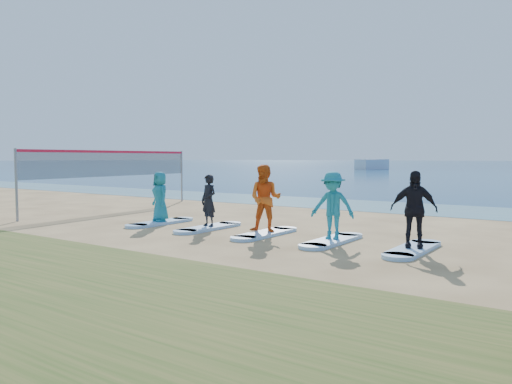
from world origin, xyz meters
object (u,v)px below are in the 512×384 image
Objects in this scene: student_2 at (265,198)px; surfboard_3 at (332,241)px; student_1 at (209,200)px; surfboard_4 at (413,249)px; student_4 at (414,209)px; volleyball_net at (114,164)px; student_0 at (160,197)px; surfboard_1 at (209,228)px; boat_offshore_a at (372,169)px; surfboard_0 at (161,223)px; surfboard_2 at (265,234)px; student_3 at (333,205)px.

student_2 is 0.86× the size of surfboard_3.
student_1 is 4.24m from surfboard_3.
student_4 reaches higher than surfboard_4.
volleyball_net reaches higher than student_4.
student_0 is at bearing -23.42° from volleyball_net.
student_0 reaches higher than surfboard_1.
student_1 is (24.36, -73.39, 0.88)m from boat_offshore_a.
surfboard_0 is at bearing 0.00° from student_0.
student_0 is 4.16m from student_2.
student_0 reaches higher than surfboard_0.
student_1 is at bearing 161.10° from student_2.
surfboard_0 is at bearing 180.00° from surfboard_4.
surfboard_2 is at bearing 0.00° from student_2.
surfboard_1 is (2.08, 0.00, 0.00)m from surfboard_0.
student_2 is 2.08m from student_3.
surfboard_2 is 2.08m from surfboard_3.
surfboard_0 is at bearing 169.15° from student_3.
student_2 is (26.44, -73.39, 1.04)m from boat_offshore_a.
student_0 is 0.86× the size of student_2.
student_1 reaches higher than surfboard_4.
surfboard_1 is at bearing 180.00° from surfboard_2.
student_0 is 0.74× the size of surfboard_1.
surfboard_3 is 1.00× the size of surfboard_4.
surfboard_1 is at bearing 161.10° from student_2.
student_2 is at bearing 180.00° from surfboard_4.
volleyball_net is 11.47m from surfboard_3.
surfboard_1 is 1.00× the size of surfboard_4.
boat_offshore_a is 3.28× the size of surfboard_3.
surfboard_2 is (2.08, 0.00, -0.84)m from student_1.
student_4 is (2.08, 0.00, 0.94)m from surfboard_3.
surfboard_3 is at bearing 0.00° from surfboard_0.
surfboard_2 is 1.00× the size of surfboard_3.
student_1 reaches higher than surfboard_0.
student_3 is at bearing -56.65° from boat_offshore_a.
surfboard_0 is 1.23× the size of student_4.
student_4 is at bearing 0.00° from surfboard_3.
volleyball_net is 4.11× the size of surfboard_1.
student_0 is 0.74× the size of surfboard_4.
student_3 is 2.27m from surfboard_4.
student_1 is (2.08, 0.00, -0.02)m from student_0.
boat_offshore_a reaches higher than surfboard_0.
student_2 is at bearing -13.17° from volleyball_net.
surfboard_4 is 1.23× the size of student_4.
student_3 reaches higher than surfboard_3.
student_3 is at bearing 160.02° from student_4.
surfboard_0 is 1.16× the size of student_2.
volleyball_net is 1.26× the size of boat_offshore_a.
surfboard_2 is (2.08, 0.00, 0.00)m from surfboard_1.
student_0 is at bearing 0.00° from surfboard_0.
student_4 is at bearing -55.25° from boat_offshore_a.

